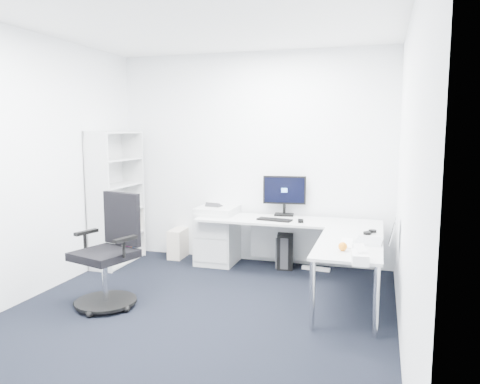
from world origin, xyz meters
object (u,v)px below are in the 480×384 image
(task_chair, at_px, (104,252))
(monitor, at_px, (284,195))
(bookshelf, at_px, (116,198))
(laptop, at_px, (370,229))
(l_desk, at_px, (282,252))

(task_chair, distance_m, monitor, 2.38)
(bookshelf, bearing_deg, laptop, -11.32)
(laptop, bearing_deg, l_desk, 153.22)
(l_desk, height_order, laptop, laptop)
(l_desk, bearing_deg, task_chair, -138.15)
(task_chair, bearing_deg, l_desk, 57.89)
(l_desk, height_order, monitor, monitor)
(task_chair, bearing_deg, monitor, 70.21)
(bookshelf, relative_size, task_chair, 1.55)
(laptop, bearing_deg, task_chair, -159.02)
(l_desk, relative_size, laptop, 6.07)
(l_desk, xyz_separation_m, laptop, (0.97, -0.58, 0.45))
(monitor, height_order, laptop, monitor)
(monitor, xyz_separation_m, laptop, (1.07, -1.16, -0.13))
(l_desk, relative_size, bookshelf, 1.29)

